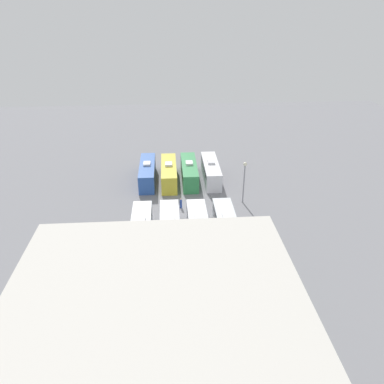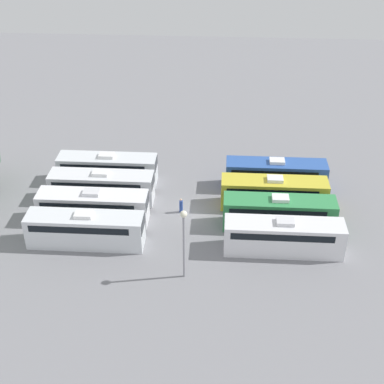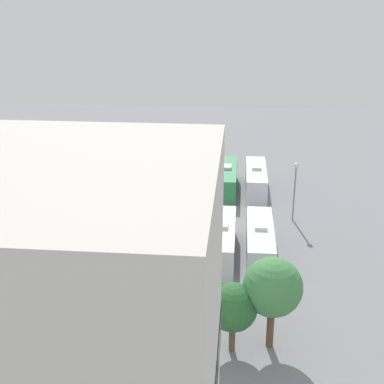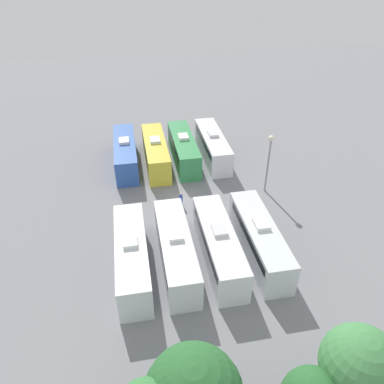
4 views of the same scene
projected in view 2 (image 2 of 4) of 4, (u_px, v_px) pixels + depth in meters
ground_plane at (188, 213)px, 54.59m from camera, size 124.48×124.48×0.00m
bus_0 at (283, 236)px, 48.45m from camera, size 2.63×10.82×3.49m
bus_1 at (279, 212)px, 51.67m from camera, size 2.63×10.82×3.49m
bus_2 at (274, 192)px, 54.69m from camera, size 2.63×10.82×3.49m
bus_3 at (276, 174)px, 57.81m from camera, size 2.63×10.82×3.49m
bus_4 at (85, 229)px, 49.38m from camera, size 2.63×10.82×3.49m
bus_5 at (93, 206)px, 52.55m from camera, size 2.63×10.82×3.49m
bus_6 at (101, 186)px, 55.71m from camera, size 2.63×10.82×3.49m
bus_7 at (107, 168)px, 58.88m from camera, size 2.63×10.82×3.49m
worker_person at (181, 206)px, 54.29m from camera, size 0.36×0.36×1.62m
light_pole at (184, 232)px, 43.86m from camera, size 0.60×0.60×6.86m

